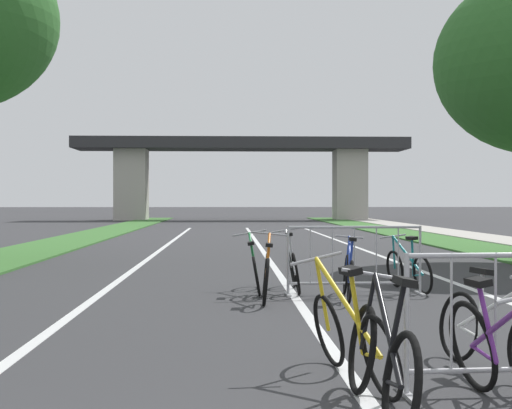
{
  "coord_description": "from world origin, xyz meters",
  "views": [
    {
      "loc": [
        -0.99,
        -2.08,
        1.44
      ],
      "look_at": [
        0.06,
        24.41,
        1.28
      ],
      "focal_mm": 49.98,
      "sensor_mm": 36.0,
      "label": 1
    }
  ],
  "objects_px": {
    "bicycle_white_7": "(494,331)",
    "bicycle_yellow_9": "(351,336)",
    "bicycle_orange_1": "(266,275)",
    "bicycle_green_5": "(255,270)",
    "bicycle_teal_4": "(408,269)",
    "crowd_barrier_second": "(354,261)",
    "bicycle_blue_8": "(348,274)",
    "bicycle_silver_6": "(293,267)",
    "bicycle_black_0": "(380,360)",
    "bicycle_purple_2": "(509,357)"
  },
  "relations": [
    {
      "from": "bicycle_orange_1",
      "to": "bicycle_teal_4",
      "type": "relative_size",
      "value": 1.03
    },
    {
      "from": "bicycle_teal_4",
      "to": "crowd_barrier_second",
      "type": "bearing_deg",
      "value": -165.43
    },
    {
      "from": "bicycle_yellow_9",
      "to": "bicycle_green_5",
      "type": "bearing_deg",
      "value": 83.75
    },
    {
      "from": "bicycle_silver_6",
      "to": "bicycle_black_0",
      "type": "bearing_deg",
      "value": -88.83
    },
    {
      "from": "bicycle_purple_2",
      "to": "bicycle_orange_1",
      "type": "bearing_deg",
      "value": -83.85
    },
    {
      "from": "bicycle_silver_6",
      "to": "bicycle_blue_8",
      "type": "bearing_deg",
      "value": -51.05
    },
    {
      "from": "bicycle_black_0",
      "to": "bicycle_white_7",
      "type": "relative_size",
      "value": 1.08
    },
    {
      "from": "bicycle_orange_1",
      "to": "bicycle_purple_2",
      "type": "relative_size",
      "value": 0.94
    },
    {
      "from": "crowd_barrier_second",
      "to": "bicycle_yellow_9",
      "type": "relative_size",
      "value": 1.21
    },
    {
      "from": "bicycle_teal_4",
      "to": "bicycle_yellow_9",
      "type": "height_order",
      "value": "bicycle_yellow_9"
    },
    {
      "from": "bicycle_blue_8",
      "to": "bicycle_silver_6",
      "type": "bearing_deg",
      "value": 133.75
    },
    {
      "from": "bicycle_orange_1",
      "to": "bicycle_purple_2",
      "type": "xyz_separation_m",
      "value": [
        1.35,
        -5.4,
        0.01
      ]
    },
    {
      "from": "bicycle_orange_1",
      "to": "bicycle_yellow_9",
      "type": "xyz_separation_m",
      "value": [
        0.42,
        -4.59,
        0.01
      ]
    },
    {
      "from": "bicycle_teal_4",
      "to": "bicycle_white_7",
      "type": "bearing_deg",
      "value": -108.27
    },
    {
      "from": "bicycle_black_0",
      "to": "bicycle_silver_6",
      "type": "height_order",
      "value": "bicycle_silver_6"
    },
    {
      "from": "bicycle_white_7",
      "to": "bicycle_yellow_9",
      "type": "bearing_deg",
      "value": -2.66
    },
    {
      "from": "bicycle_teal_4",
      "to": "bicycle_blue_8",
      "type": "distance_m",
      "value": 1.41
    },
    {
      "from": "crowd_barrier_second",
      "to": "bicycle_black_0",
      "type": "relative_size",
      "value": 1.19
    },
    {
      "from": "bicycle_orange_1",
      "to": "bicycle_silver_6",
      "type": "relative_size",
      "value": 1.0
    },
    {
      "from": "crowd_barrier_second",
      "to": "bicycle_white_7",
      "type": "relative_size",
      "value": 1.29
    },
    {
      "from": "bicycle_green_5",
      "to": "bicycle_silver_6",
      "type": "xyz_separation_m",
      "value": [
        0.61,
        0.13,
        0.02
      ]
    },
    {
      "from": "bicycle_teal_4",
      "to": "bicycle_black_0",
      "type": "bearing_deg",
      "value": -117.13
    },
    {
      "from": "bicycle_black_0",
      "to": "bicycle_white_7",
      "type": "distance_m",
      "value": 1.62
    },
    {
      "from": "bicycle_orange_1",
      "to": "bicycle_white_7",
      "type": "bearing_deg",
      "value": -66.32
    },
    {
      "from": "bicycle_orange_1",
      "to": "bicycle_green_5",
      "type": "height_order",
      "value": "bicycle_orange_1"
    },
    {
      "from": "bicycle_silver_6",
      "to": "bicycle_teal_4",
      "type": "bearing_deg",
      "value": -0.52
    },
    {
      "from": "bicycle_black_0",
      "to": "bicycle_white_7",
      "type": "xyz_separation_m",
      "value": [
        1.18,
        1.1,
        -0.02
      ]
    },
    {
      "from": "bicycle_green_5",
      "to": "bicycle_blue_8",
      "type": "bearing_deg",
      "value": -29.66
    },
    {
      "from": "bicycle_black_0",
      "to": "bicycle_orange_1",
      "type": "distance_m",
      "value": 5.46
    },
    {
      "from": "bicycle_teal_4",
      "to": "bicycle_silver_6",
      "type": "relative_size",
      "value": 0.97
    },
    {
      "from": "bicycle_black_0",
      "to": "bicycle_silver_6",
      "type": "distance_m",
      "value": 6.55
    },
    {
      "from": "bicycle_blue_8",
      "to": "bicycle_orange_1",
      "type": "bearing_deg",
      "value": -165.52
    },
    {
      "from": "crowd_barrier_second",
      "to": "bicycle_teal_4",
      "type": "height_order",
      "value": "crowd_barrier_second"
    },
    {
      "from": "bicycle_green_5",
      "to": "bicycle_yellow_9",
      "type": "relative_size",
      "value": 0.96
    },
    {
      "from": "bicycle_purple_2",
      "to": "bicycle_blue_8",
      "type": "relative_size",
      "value": 1.06
    },
    {
      "from": "bicycle_white_7",
      "to": "crowd_barrier_second",
      "type": "bearing_deg",
      "value": -100.89
    },
    {
      "from": "crowd_barrier_second",
      "to": "bicycle_yellow_9",
      "type": "xyz_separation_m",
      "value": [
        -0.95,
        -5.18,
        -0.14
      ]
    },
    {
      "from": "bicycle_black_0",
      "to": "bicycle_yellow_9",
      "type": "height_order",
      "value": "bicycle_yellow_9"
    },
    {
      "from": "bicycle_purple_2",
      "to": "bicycle_silver_6",
      "type": "bearing_deg",
      "value": -90.39
    },
    {
      "from": "bicycle_purple_2",
      "to": "bicycle_blue_8",
      "type": "xyz_separation_m",
      "value": [
        -0.14,
        5.57,
        -0.02
      ]
    },
    {
      "from": "crowd_barrier_second",
      "to": "bicycle_blue_8",
      "type": "distance_m",
      "value": 0.48
    },
    {
      "from": "bicycle_orange_1",
      "to": "bicycle_yellow_9",
      "type": "distance_m",
      "value": 4.61
    },
    {
      "from": "bicycle_silver_6",
      "to": "bicycle_purple_2",
      "type": "bearing_deg",
      "value": -81.08
    },
    {
      "from": "bicycle_teal_4",
      "to": "bicycle_yellow_9",
      "type": "xyz_separation_m",
      "value": [
        -1.89,
        -5.64,
        0.02
      ]
    },
    {
      "from": "bicycle_black_0",
      "to": "bicycle_teal_4",
      "type": "xyz_separation_m",
      "value": [
        1.85,
        6.49,
        -0.02
      ]
    },
    {
      "from": "bicycle_yellow_9",
      "to": "bicycle_black_0",
      "type": "bearing_deg",
      "value": -98.74
    },
    {
      "from": "bicycle_green_5",
      "to": "bicycle_yellow_9",
      "type": "height_order",
      "value": "bicycle_yellow_9"
    },
    {
      "from": "bicycle_purple_2",
      "to": "crowd_barrier_second",
      "type": "bearing_deg",
      "value": -98.12
    },
    {
      "from": "bicycle_purple_2",
      "to": "bicycle_blue_8",
      "type": "bearing_deg",
      "value": -96.46
    },
    {
      "from": "bicycle_black_0",
      "to": "bicycle_teal_4",
      "type": "distance_m",
      "value": 6.75
    }
  ]
}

